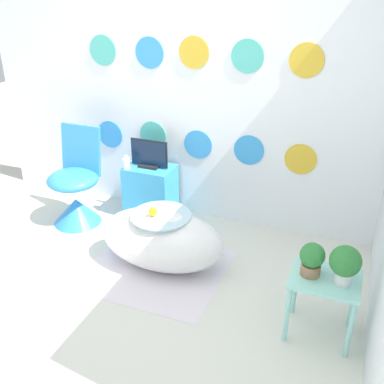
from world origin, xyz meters
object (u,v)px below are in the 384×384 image
Objects in this scene: vase at (126,163)px; tv at (149,155)px; chair at (76,194)px; bathtub at (162,239)px; potted_plant_right at (345,263)px; potted_plant_left at (312,258)px.

tv is at bearing 33.57° from vase.
tv is at bearing 31.75° from chair.
bathtub is 4.00× the size of potted_plant_right.
chair is at bearing -149.04° from vase.
bathtub is 1.26m from potted_plant_left.
potted_plant_left is at bearing 174.94° from potted_plant_right.
vase is at bearing 30.96° from chair.
chair is at bearing -148.25° from tv.
tv is at bearing 122.18° from bathtub.
potted_plant_right is (1.37, -0.34, 0.35)m from bathtub.
tv is (0.59, 0.37, 0.34)m from chair.
potted_plant_left is (1.79, -0.92, -0.01)m from vase.
potted_plant_right is at bearing -30.11° from tv.
vase is (0.41, 0.25, 0.28)m from chair.
tv is 2.09m from potted_plant_right.
potted_plant_right is at bearing -14.16° from bathtub.
tv is (-0.44, 0.70, 0.39)m from bathtub.
chair is 7.02× the size of vase.
vase is at bearing 154.83° from potted_plant_right.
potted_plant_right is at bearing -5.06° from potted_plant_left.
vase is (-0.18, -0.12, -0.06)m from tv.
chair reaches higher than potted_plant_right.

